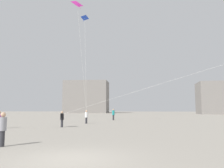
{
  "coord_description": "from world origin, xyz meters",
  "views": [
    {
      "loc": [
        2.35,
        -8.17,
        1.84
      ],
      "look_at": [
        0.0,
        16.09,
        4.59
      ],
      "focal_mm": 35.42,
      "sensor_mm": 36.0,
      "label": 1
    }
  ],
  "objects": [
    {
      "name": "ground_plane",
      "position": [
        0.0,
        0.0,
        0.0
      ],
      "size": [
        300.0,
        300.0,
        0.0
      ],
      "primitive_type": "plane",
      "color": "#9E9689"
    },
    {
      "name": "person_in_grey",
      "position": [
        -4.1,
        2.31,
        0.92
      ],
      "size": [
        0.37,
        0.37,
        1.68
      ],
      "rotation": [
        0.0,
        0.0,
        4.7
      ],
      "color": "#2D2D33",
      "rests_on": "ground_plane"
    },
    {
      "name": "person_in_white",
      "position": [
        -3.56,
        19.37,
        0.92
      ],
      "size": [
        0.37,
        0.37,
        1.68
      ],
      "rotation": [
        0.0,
        0.0,
        1.29
      ],
      "color": "#2D2D33",
      "rests_on": "ground_plane"
    },
    {
      "name": "kite_magenta_delta",
      "position": [
        -4.62,
        18.14,
        14.86
      ],
      "size": [
        1.76,
        1.93,
        14.29
      ],
      "color": "#D12899"
    },
    {
      "name": "person_in_black",
      "position": [
        -4.85,
        13.78,
        0.88
      ],
      "size": [
        0.35,
        0.35,
        1.61
      ],
      "rotation": [
        0.0,
        0.0,
        1.02
      ],
      "color": "#2D2D33",
      "rests_on": "ground_plane"
    },
    {
      "name": "kite_cobalt_delta",
      "position": [
        -4.67,
        22.55,
        14.68
      ],
      "size": [
        1.7,
        3.84,
        14.24
      ],
      "color": "blue"
    },
    {
      "name": "person_in_teal",
      "position": [
        -0.96,
        28.35,
        1.01
      ],
      "size": [
        0.4,
        0.4,
        1.85
      ],
      "rotation": [
        0.0,
        0.0,
        0.06
      ],
      "color": "#2D2D33",
      "rests_on": "ground_plane"
    },
    {
      "name": "building_left_hall",
      "position": [
        -19.0,
        91.81,
        7.23
      ],
      "size": [
        19.37,
        11.67,
        14.46
      ],
      "color": "gray",
      "rests_on": "ground_plane"
    }
  ]
}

